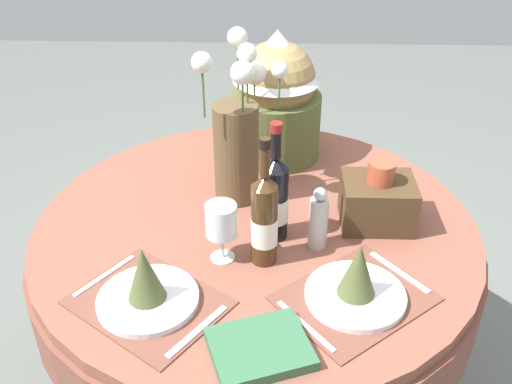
# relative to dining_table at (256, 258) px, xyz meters

# --- Properties ---
(dining_table) EXTENTS (1.28, 1.28, 0.78)m
(dining_table) POSITION_rel_dining_table_xyz_m (0.00, 0.00, 0.00)
(dining_table) COLOR brown
(dining_table) RESTS_ON ground
(place_setting_left) EXTENTS (0.43, 0.41, 0.16)m
(place_setting_left) POSITION_rel_dining_table_xyz_m (-0.24, -0.34, 0.18)
(place_setting_left) COLOR brown
(place_setting_left) RESTS_ON dining_table
(place_setting_right) EXTENTS (0.43, 0.42, 0.16)m
(place_setting_right) POSITION_rel_dining_table_xyz_m (0.25, -0.31, 0.18)
(place_setting_right) COLOR brown
(place_setting_right) RESTS_ON dining_table
(flower_vase) EXTENTS (0.25, 0.25, 0.48)m
(flower_vase) POSITION_rel_dining_table_xyz_m (-0.06, 0.14, 0.33)
(flower_vase) COLOR brown
(flower_vase) RESTS_ON dining_table
(wine_bottle_left) EXTENTS (0.07, 0.07, 0.35)m
(wine_bottle_left) POSITION_rel_dining_table_xyz_m (0.03, -0.17, 0.26)
(wine_bottle_left) COLOR #422814
(wine_bottle_left) RESTS_ON dining_table
(wine_bottle_centre) EXTENTS (0.07, 0.07, 0.34)m
(wine_bottle_centre) POSITION_rel_dining_table_xyz_m (0.05, -0.06, 0.26)
(wine_bottle_centre) COLOR black
(wine_bottle_centre) RESTS_ON dining_table
(wine_glass_left) EXTENTS (0.08, 0.08, 0.16)m
(wine_glass_left) POSITION_rel_dining_table_xyz_m (-0.08, -0.17, 0.25)
(wine_glass_left) COLOR silver
(wine_glass_left) RESTS_ON dining_table
(pepper_mill) EXTENTS (0.05, 0.05, 0.18)m
(pepper_mill) POSITION_rel_dining_table_xyz_m (0.17, -0.10, 0.22)
(pepper_mill) COLOR #B7B2AD
(pepper_mill) RESTS_ON dining_table
(book_on_table) EXTENTS (0.25, 0.23, 0.03)m
(book_on_table) POSITION_rel_dining_table_xyz_m (0.03, -0.48, 0.15)
(book_on_table) COLOR #336642
(book_on_table) RESTS_ON dining_table
(gift_tub_back_centre) EXTENTS (0.29, 0.29, 0.43)m
(gift_tub_back_centre) POSITION_rel_dining_table_xyz_m (0.05, 0.40, 0.36)
(gift_tub_back_centre) COLOR #566033
(gift_tub_back_centre) RESTS_ON dining_table
(woven_basket_side_right) EXTENTS (0.20, 0.16, 0.19)m
(woven_basket_side_right) POSITION_rel_dining_table_xyz_m (0.34, 0.01, 0.21)
(woven_basket_side_right) COLOR #47331E
(woven_basket_side_right) RESTS_ON dining_table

